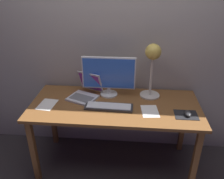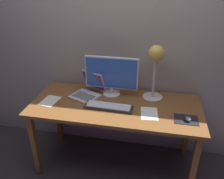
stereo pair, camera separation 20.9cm
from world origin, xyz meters
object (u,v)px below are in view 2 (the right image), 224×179
object	(u,v)px
keyboard_main	(109,106)
mouse	(188,118)
laptop	(89,89)
monitor	(111,75)
desk_lamp	(156,61)

from	to	relation	value
keyboard_main	mouse	world-z (taller)	mouse
mouse	laptop	bearing A→B (deg)	163.73
monitor	laptop	bearing A→B (deg)	-168.37
monitor	mouse	bearing A→B (deg)	-23.97
desk_lamp	mouse	xyz separation A→B (m)	(0.31, -0.34, -0.37)
keyboard_main	mouse	size ratio (longest dim) A/B	4.64
laptop	desk_lamp	bearing A→B (deg)	5.43
desk_lamp	mouse	size ratio (longest dim) A/B	5.58
laptop	mouse	bearing A→B (deg)	-16.27
keyboard_main	mouse	xyz separation A→B (m)	(0.70, -0.07, 0.01)
monitor	mouse	xyz separation A→B (m)	(0.72, -0.32, -0.20)
keyboard_main	laptop	world-z (taller)	laptop
mouse	monitor	bearing A→B (deg)	156.03
monitor	desk_lamp	size ratio (longest dim) A/B	0.98
monitor	mouse	distance (m)	0.82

